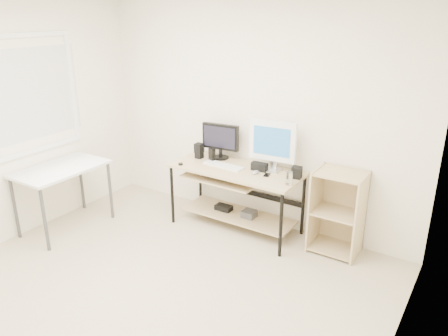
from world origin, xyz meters
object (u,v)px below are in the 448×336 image
at_px(desk, 234,185).
at_px(audio_controller, 212,155).
at_px(side_table, 61,174).
at_px(shelf_unit, 338,211).
at_px(black_monitor, 221,139).
at_px(white_imac, 273,142).

bearing_deg(desk, audio_controller, 171.92).
distance_m(side_table, shelf_unit, 3.09).
relative_size(side_table, audio_controller, 6.44).
height_order(shelf_unit, audio_controller, audio_controller).
relative_size(side_table, black_monitor, 2.16).
bearing_deg(desk, white_imac, 19.98).
bearing_deg(shelf_unit, white_imac, -178.68).
distance_m(black_monitor, white_imac, 0.71).
xyz_separation_m(black_monitor, audio_controller, (-0.03, -0.14, -0.16)).
bearing_deg(desk, black_monitor, 148.96).
height_order(black_monitor, white_imac, white_imac).
relative_size(black_monitor, white_imac, 0.82).
xyz_separation_m(desk, side_table, (-1.65, -1.06, 0.13)).
relative_size(desk, white_imac, 2.66).
distance_m(desk, shelf_unit, 1.19).
relative_size(side_table, white_imac, 1.78).
height_order(desk, white_imac, white_imac).
distance_m(desk, side_table, 1.97).
height_order(desk, shelf_unit, shelf_unit).
bearing_deg(black_monitor, side_table, -143.76).
bearing_deg(desk, side_table, -147.35).
xyz_separation_m(shelf_unit, audio_controller, (-1.52, -0.11, 0.38)).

